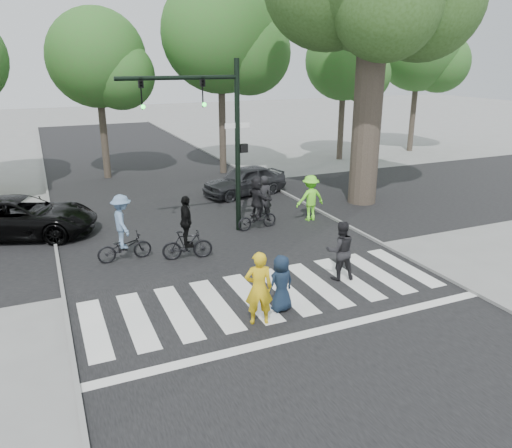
{
  "coord_description": "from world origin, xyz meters",
  "views": [
    {
      "loc": [
        -5.14,
        -9.9,
        6.0
      ],
      "look_at": [
        0.5,
        3.0,
        1.3
      ],
      "focal_mm": 35.0,
      "sensor_mm": 36.0,
      "label": 1
    }
  ],
  "objects_px": {
    "traffic_signal": "(214,124)",
    "car_grey": "(245,180)",
    "pedestrian_adult": "(340,250)",
    "cyclist_mid": "(187,234)",
    "pedestrian_woman": "(259,288)",
    "cyclist_left": "(123,233)",
    "car_suv": "(21,217)",
    "pedestrian_child": "(281,283)",
    "cyclist_right": "(257,206)"
  },
  "relations": [
    {
      "from": "pedestrian_woman",
      "to": "traffic_signal",
      "type": "bearing_deg",
      "value": -86.02
    },
    {
      "from": "cyclist_right",
      "to": "car_grey",
      "type": "height_order",
      "value": "cyclist_right"
    },
    {
      "from": "traffic_signal",
      "to": "pedestrian_adult",
      "type": "relative_size",
      "value": 3.47
    },
    {
      "from": "cyclist_left",
      "to": "cyclist_right",
      "type": "xyz_separation_m",
      "value": [
        4.98,
        1.11,
        -0.03
      ]
    },
    {
      "from": "pedestrian_child",
      "to": "cyclist_right",
      "type": "height_order",
      "value": "cyclist_right"
    },
    {
      "from": "car_suv",
      "to": "cyclist_mid",
      "type": "bearing_deg",
      "value": -113.65
    },
    {
      "from": "pedestrian_woman",
      "to": "car_grey",
      "type": "height_order",
      "value": "pedestrian_woman"
    },
    {
      "from": "traffic_signal",
      "to": "pedestrian_child",
      "type": "xyz_separation_m",
      "value": [
        -0.45,
        -6.11,
        -3.17
      ]
    },
    {
      "from": "pedestrian_child",
      "to": "cyclist_mid",
      "type": "bearing_deg",
      "value": -85.68
    },
    {
      "from": "pedestrian_woman",
      "to": "car_grey",
      "type": "bearing_deg",
      "value": -96.12
    },
    {
      "from": "car_grey",
      "to": "car_suv",
      "type": "bearing_deg",
      "value": -89.54
    },
    {
      "from": "car_grey",
      "to": "pedestrian_woman",
      "type": "bearing_deg",
      "value": -32.89
    },
    {
      "from": "cyclist_left",
      "to": "cyclist_mid",
      "type": "height_order",
      "value": "cyclist_left"
    },
    {
      "from": "cyclist_left",
      "to": "car_suv",
      "type": "xyz_separation_m",
      "value": [
        -2.93,
        3.7,
        -0.2
      ]
    },
    {
      "from": "pedestrian_child",
      "to": "car_suv",
      "type": "relative_size",
      "value": 0.29
    },
    {
      "from": "cyclist_right",
      "to": "car_grey",
      "type": "xyz_separation_m",
      "value": [
        1.43,
        4.68,
        -0.22
      ]
    },
    {
      "from": "pedestrian_child",
      "to": "car_grey",
      "type": "relative_size",
      "value": 0.37
    },
    {
      "from": "pedestrian_woman",
      "to": "car_suv",
      "type": "distance_m",
      "value": 10.31
    },
    {
      "from": "car_grey",
      "to": "cyclist_left",
      "type": "bearing_deg",
      "value": -60.04
    },
    {
      "from": "pedestrian_woman",
      "to": "cyclist_mid",
      "type": "bearing_deg",
      "value": -70.01
    },
    {
      "from": "pedestrian_woman",
      "to": "pedestrian_adult",
      "type": "bearing_deg",
      "value": -141.51
    },
    {
      "from": "traffic_signal",
      "to": "cyclist_mid",
      "type": "xyz_separation_m",
      "value": [
        -1.64,
        -1.95,
        -3.06
      ]
    },
    {
      "from": "traffic_signal",
      "to": "cyclist_right",
      "type": "xyz_separation_m",
      "value": [
        1.52,
        -0.16,
        -3.01
      ]
    },
    {
      "from": "pedestrian_woman",
      "to": "pedestrian_adult",
      "type": "distance_m",
      "value": 3.42
    },
    {
      "from": "traffic_signal",
      "to": "pedestrian_woman",
      "type": "height_order",
      "value": "traffic_signal"
    },
    {
      "from": "pedestrian_child",
      "to": "cyclist_left",
      "type": "height_order",
      "value": "cyclist_left"
    },
    {
      "from": "pedestrian_woman",
      "to": "car_grey",
      "type": "distance_m",
      "value": 11.77
    },
    {
      "from": "cyclist_left",
      "to": "car_grey",
      "type": "relative_size",
      "value": 0.54
    },
    {
      "from": "traffic_signal",
      "to": "car_grey",
      "type": "bearing_deg",
      "value": 56.85
    },
    {
      "from": "pedestrian_woman",
      "to": "cyclist_right",
      "type": "bearing_deg",
      "value": -98.78
    },
    {
      "from": "pedestrian_child",
      "to": "car_suv",
      "type": "distance_m",
      "value": 10.41
    },
    {
      "from": "pedestrian_child",
      "to": "cyclist_left",
      "type": "relative_size",
      "value": 0.69
    },
    {
      "from": "pedestrian_woman",
      "to": "car_grey",
      "type": "xyz_separation_m",
      "value": [
        4.17,
        11.0,
        -0.24
      ]
    },
    {
      "from": "car_suv",
      "to": "cyclist_right",
      "type": "bearing_deg",
      "value": -89.1
    },
    {
      "from": "traffic_signal",
      "to": "cyclist_right",
      "type": "height_order",
      "value": "traffic_signal"
    },
    {
      "from": "pedestrian_child",
      "to": "pedestrian_adult",
      "type": "xyz_separation_m",
      "value": [
        2.35,
        1.01,
        0.14
      ]
    },
    {
      "from": "pedestrian_child",
      "to": "car_grey",
      "type": "height_order",
      "value": "pedestrian_child"
    },
    {
      "from": "pedestrian_adult",
      "to": "cyclist_mid",
      "type": "distance_m",
      "value": 4.75
    },
    {
      "from": "pedestrian_child",
      "to": "pedestrian_adult",
      "type": "relative_size",
      "value": 0.84
    },
    {
      "from": "cyclist_mid",
      "to": "cyclist_right",
      "type": "xyz_separation_m",
      "value": [
        3.16,
        1.78,
        0.05
      ]
    },
    {
      "from": "pedestrian_woman",
      "to": "pedestrian_child",
      "type": "bearing_deg",
      "value": -139.65
    },
    {
      "from": "traffic_signal",
      "to": "pedestrian_adult",
      "type": "xyz_separation_m",
      "value": [
        1.9,
        -5.1,
        -3.04
      ]
    },
    {
      "from": "traffic_signal",
      "to": "cyclist_mid",
      "type": "distance_m",
      "value": 3.98
    },
    {
      "from": "traffic_signal",
      "to": "pedestrian_woman",
      "type": "distance_m",
      "value": 7.24
    },
    {
      "from": "traffic_signal",
      "to": "car_grey",
      "type": "height_order",
      "value": "traffic_signal"
    },
    {
      "from": "traffic_signal",
      "to": "cyclist_mid",
      "type": "relative_size",
      "value": 2.93
    },
    {
      "from": "pedestrian_adult",
      "to": "car_grey",
      "type": "height_order",
      "value": "pedestrian_adult"
    },
    {
      "from": "pedestrian_adult",
      "to": "pedestrian_woman",
      "type": "bearing_deg",
      "value": 37.49
    },
    {
      "from": "pedestrian_child",
      "to": "cyclist_right",
      "type": "bearing_deg",
      "value": -119.97
    },
    {
      "from": "cyclist_left",
      "to": "cyclist_right",
      "type": "distance_m",
      "value": 5.1
    }
  ]
}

